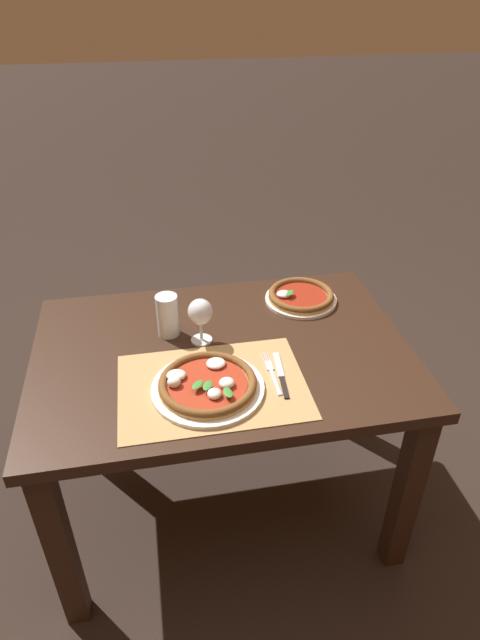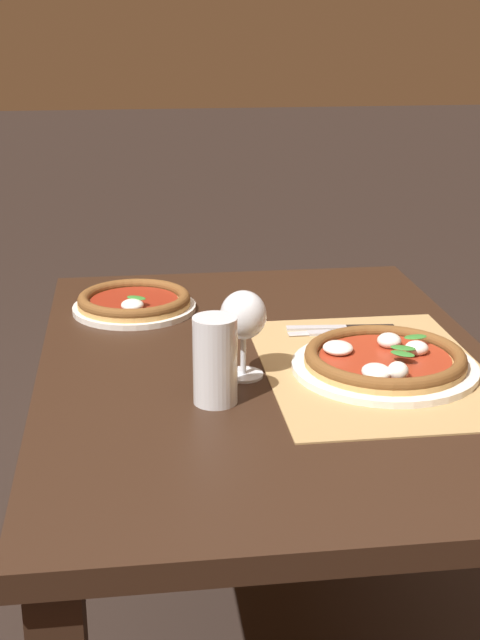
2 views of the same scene
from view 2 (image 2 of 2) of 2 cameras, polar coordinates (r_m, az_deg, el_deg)
dining_table at (r=1.66m, az=1.89°, el=-6.41°), size 1.20×0.83×0.74m
paper_placemat at (r=1.60m, az=8.53°, el=-3.07°), size 0.54×0.39×0.00m
pizza_near at (r=1.58m, az=9.24°, el=-2.56°), size 0.33×0.33×0.05m
pizza_far at (r=1.90m, az=-6.79°, el=1.14°), size 0.26×0.26×0.04m
wine_glass at (r=1.51m, az=0.21°, el=0.08°), size 0.08×0.08×0.16m
pint_glass at (r=1.43m, az=-1.60°, el=-2.70°), size 0.07×0.07×0.15m
fork at (r=1.76m, az=6.25°, el=-0.77°), size 0.02×0.20×0.00m
knife at (r=1.78m, az=6.42°, el=-0.48°), size 0.04×0.22×0.01m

